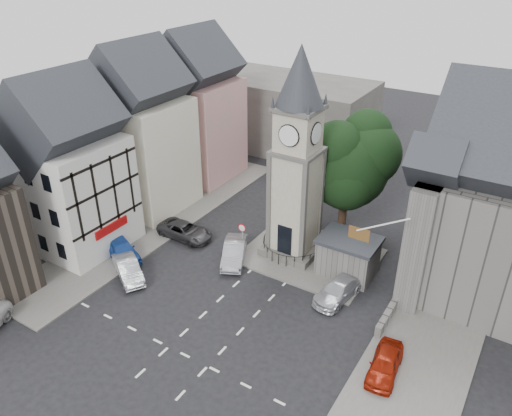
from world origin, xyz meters
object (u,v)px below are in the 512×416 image
Objects in this scene: car_west_blue at (121,249)px; car_east_red at (385,364)px; stone_shelter at (348,256)px; clock_tower at (297,158)px; pedestrian at (445,279)px.

car_west_blue is 21.61m from car_east_red.
stone_shelter is 0.93× the size of car_west_blue.
car_east_red is (21.60, -0.52, -0.10)m from car_west_blue.
clock_tower reaches higher than car_west_blue.
car_west_blue is at bearing -155.02° from stone_shelter.
clock_tower is 4.05× the size of car_east_red.
clock_tower is 15.37m from car_east_red.
car_west_blue reaches higher than car_east_red.
pedestrian is (6.70, 1.97, -0.68)m from stone_shelter.
stone_shelter is at bearing 119.92° from car_east_red.
clock_tower is at bearing -31.85° from car_west_blue.
car_east_red is 2.31× the size of pedestrian.
stone_shelter is 2.47× the size of pedestrian.
stone_shelter is 9.80m from car_east_red.
car_west_blue is at bearing 172.84° from car_east_red.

